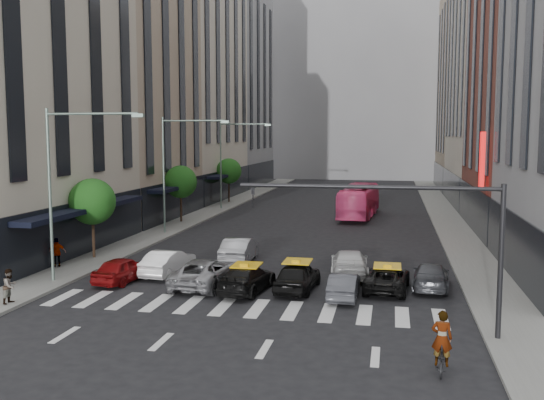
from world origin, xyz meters
The scene contains 34 objects.
ground centered at (0.00, 0.00, 0.00)m, with size 160.00×160.00×0.00m, color black.
sidewalk_left centered at (-11.50, 30.00, 0.07)m, with size 3.00×96.00×0.15m, color slate.
sidewalk_right centered at (11.50, 30.00, 0.07)m, with size 3.00×96.00×0.15m, color slate.
building_left_a centered at (-17.00, 11.00, 14.00)m, with size 8.00×18.00×28.00m, color beige.
building_left_b centered at (-17.00, 28.00, 12.00)m, with size 8.00×16.00×24.00m, color tan.
building_left_c centered at (-17.00, 46.00, 18.00)m, with size 8.00×20.00×36.00m, color beige.
building_left_d centered at (-17.00, 65.00, 15.00)m, with size 8.00×18.00×30.00m, color gray.
building_right_b centered at (17.00, 27.00, 13.00)m, with size 8.00×18.00×26.00m, color brown.
building_right_c centered at (17.00, 46.00, 20.00)m, with size 8.00×20.00×40.00m, color beige.
building_right_d centered at (17.00, 65.00, 14.00)m, with size 8.00×18.00×28.00m, color tan.
building_far centered at (0.00, 85.00, 18.00)m, with size 30.00×10.00×36.00m, color gray.
tree_near centered at (-11.80, 10.00, 3.65)m, with size 2.88×2.88×4.95m.
tree_mid centered at (-11.80, 26.00, 3.65)m, with size 2.88×2.88×4.95m.
tree_far centered at (-11.80, 42.00, 3.65)m, with size 2.88×2.88×4.95m.
streetlamp_near centered at (-10.04, 4.00, 5.90)m, with size 5.38×0.25×9.00m.
streetlamp_mid centered at (-10.04, 20.00, 5.90)m, with size 5.38×0.25×9.00m.
streetlamp_far centered at (-10.04, 36.00, 5.90)m, with size 5.38×0.25×9.00m.
traffic_signal centered at (7.69, -1.00, 4.47)m, with size 10.10×0.20×6.00m.
liberty_sign centered at (12.60, 20.00, 6.00)m, with size 0.30×0.70×4.00m.
car_red centered at (-7.51, 4.91, 0.68)m, with size 1.61×4.00×1.36m, color maroon.
car_white_front centered at (-5.71, 6.95, 0.71)m, with size 1.50×4.30×1.42m, color white.
car_silver centered at (-2.93, 4.92, 0.72)m, with size 2.40×5.22×1.45m, color #939398.
taxi_left centered at (-0.54, 4.25, 0.67)m, with size 1.87×4.61×1.34m, color black.
taxi_center centered at (1.90, 4.95, 0.74)m, with size 1.75×4.34×1.48m, color black.
car_grey_mid centered at (4.30, 4.02, 0.62)m, with size 1.31×3.76×1.24m, color #3D3E44.
taxi_right centered at (6.31, 5.86, 0.62)m, with size 2.05×4.46×1.24m, color black.
car_grey_curb centered at (8.49, 6.74, 0.64)m, with size 1.80×4.43×1.29m, color #3B3D42.
car_row2_left centered at (-2.65, 11.02, 0.77)m, with size 1.63×4.68×1.54m, color #A1A2A7.
car_row2_right centered at (4.23, 8.67, 0.72)m, with size 2.03×4.99×1.45m, color silver.
bus centered at (3.44, 32.78, 1.54)m, with size 2.58×11.04×3.08m, color #F24785.
motorcycle centered at (8.16, -4.53, 0.43)m, with size 0.57×1.65×0.86m, color black.
rider centered at (8.16, -4.53, 1.79)m, with size 0.68×0.45×1.86m, color gray.
pedestrian_near centered at (-10.52, -0.35, 0.95)m, with size 0.77×0.60×1.59m, color gray.
pedestrian_far centered at (-12.53, 6.99, 1.00)m, with size 0.99×0.41×1.70m, color gray.
Camera 1 is at (6.45, -24.45, 7.82)m, focal length 40.00 mm.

